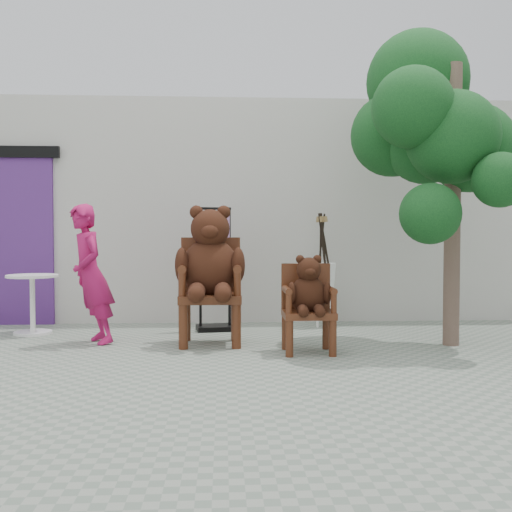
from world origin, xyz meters
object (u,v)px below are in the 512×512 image
(person, at_px, (91,275))
(stool_bucket, at_px, (324,277))
(display_stand, at_px, (215,283))
(chair_big, at_px, (210,267))
(chair_small, at_px, (308,296))
(tree, at_px, (430,123))
(cafe_table, at_px, (32,297))

(person, distance_m, stool_bucket, 2.92)
(display_stand, bearing_deg, chair_big, -100.16)
(chair_big, distance_m, chair_small, 1.14)
(display_stand, xyz_separation_m, stool_bucket, (1.39, 0.23, 0.06))
(chair_big, bearing_deg, stool_bucket, 39.12)
(chair_big, xyz_separation_m, display_stand, (0.04, 0.94, -0.25))
(chair_small, height_order, tree, tree)
(chair_small, distance_m, cafe_table, 3.37)
(stool_bucket, bearing_deg, person, -158.20)
(chair_big, relative_size, chair_small, 1.52)
(display_stand, relative_size, tree, 0.43)
(chair_big, height_order, stool_bucket, chair_big)
(chair_big, xyz_separation_m, cafe_table, (-2.12, 0.79, -0.39))
(display_stand, bearing_deg, stool_bucket, 1.44)
(display_stand, distance_m, stool_bucket, 1.41)
(person, height_order, stool_bucket, person)
(chair_big, relative_size, person, 0.99)
(cafe_table, relative_size, stool_bucket, 0.48)
(cafe_table, bearing_deg, chair_small, -22.46)
(chair_big, bearing_deg, person, 176.45)
(chair_big, height_order, cafe_table, chair_big)
(chair_small, height_order, person, person)
(chair_small, height_order, display_stand, display_stand)
(display_stand, bearing_deg, tree, -30.77)
(chair_big, distance_m, cafe_table, 2.30)
(chair_big, xyz_separation_m, person, (-1.28, 0.08, -0.08))
(cafe_table, xyz_separation_m, display_stand, (2.16, 0.15, 0.14))
(chair_small, relative_size, person, 0.65)
(cafe_table, height_order, stool_bucket, stool_bucket)
(person, bearing_deg, display_stand, 92.35)
(chair_big, distance_m, tree, 2.82)
(person, xyz_separation_m, tree, (3.64, -0.13, 1.63))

